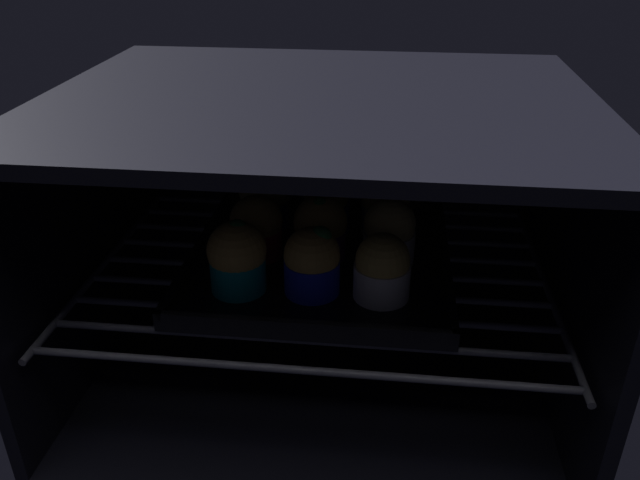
# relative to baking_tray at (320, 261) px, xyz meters

# --- Properties ---
(oven_cavity) EXTENTS (0.59, 0.47, 0.37)m
(oven_cavity) POSITION_rel_baking_tray_xyz_m (0.00, 0.04, 0.02)
(oven_cavity) COLOR black
(oven_cavity) RESTS_ON ground
(oven_rack) EXTENTS (0.55, 0.42, 0.01)m
(oven_rack) POSITION_rel_baking_tray_xyz_m (0.00, -0.01, -0.01)
(oven_rack) COLOR #42424C
(oven_rack) RESTS_ON oven_cavity
(baking_tray) EXTENTS (0.31, 0.31, 0.02)m
(baking_tray) POSITION_rel_baking_tray_xyz_m (0.00, 0.00, 0.00)
(baking_tray) COLOR black
(baking_tray) RESTS_ON oven_rack
(muffin_row0_col0) EXTENTS (0.07, 0.07, 0.08)m
(muffin_row0_col0) POSITION_rel_baking_tray_xyz_m (-0.08, -0.08, 0.04)
(muffin_row0_col0) COLOR #0C8C84
(muffin_row0_col0) RESTS_ON baking_tray
(muffin_row0_col1) EXTENTS (0.06, 0.06, 0.08)m
(muffin_row0_col1) POSITION_rel_baking_tray_xyz_m (0.00, -0.08, 0.04)
(muffin_row0_col1) COLOR #1928B7
(muffin_row0_col1) RESTS_ON baking_tray
(muffin_row0_col2) EXTENTS (0.06, 0.06, 0.08)m
(muffin_row0_col2) POSITION_rel_baking_tray_xyz_m (0.08, -0.08, 0.04)
(muffin_row0_col2) COLOR silver
(muffin_row0_col2) RESTS_ON baking_tray
(muffin_row1_col0) EXTENTS (0.06, 0.06, 0.08)m
(muffin_row1_col0) POSITION_rel_baking_tray_xyz_m (-0.08, -0.00, 0.04)
(muffin_row1_col0) COLOR red
(muffin_row1_col0) RESTS_ON baking_tray
(muffin_row1_col1) EXTENTS (0.07, 0.07, 0.08)m
(muffin_row1_col1) POSITION_rel_baking_tray_xyz_m (0.00, 0.00, 0.04)
(muffin_row1_col1) COLOR #7A238C
(muffin_row1_col1) RESTS_ON baking_tray
(muffin_row1_col2) EXTENTS (0.06, 0.06, 0.08)m
(muffin_row1_col2) POSITION_rel_baking_tray_xyz_m (0.08, -0.00, 0.04)
(muffin_row1_col2) COLOR silver
(muffin_row1_col2) RESTS_ON baking_tray
(muffin_row2_col0) EXTENTS (0.07, 0.07, 0.09)m
(muffin_row2_col0) POSITION_rel_baking_tray_xyz_m (-0.08, 0.08, 0.05)
(muffin_row2_col0) COLOR #1928B7
(muffin_row2_col0) RESTS_ON baking_tray
(muffin_row2_col1) EXTENTS (0.06, 0.06, 0.08)m
(muffin_row2_col1) POSITION_rel_baking_tray_xyz_m (0.00, 0.08, 0.04)
(muffin_row2_col1) COLOR #1928B7
(muffin_row2_col1) RESTS_ON baking_tray
(muffin_row2_col2) EXTENTS (0.06, 0.06, 0.08)m
(muffin_row2_col2) POSITION_rel_baking_tray_xyz_m (0.08, 0.08, 0.04)
(muffin_row2_col2) COLOR silver
(muffin_row2_col2) RESTS_ON baking_tray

